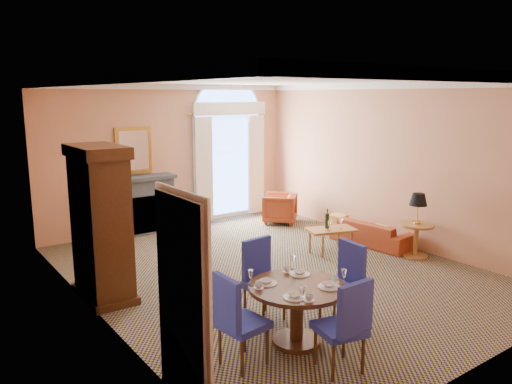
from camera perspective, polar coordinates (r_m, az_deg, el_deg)
ground at (r=8.66m, az=1.96°, el=-8.99°), size 7.50×7.50×0.00m
room_envelope at (r=8.67m, az=-0.79°, el=8.03°), size 6.04×7.52×3.45m
armoire at (r=7.60m, az=-17.30°, el=-3.73°), size 0.65×1.15×2.27m
dining_table at (r=6.12m, az=4.71°, el=-12.23°), size 1.18×1.18×0.94m
dining_chair_north at (r=6.78m, az=0.54°, el=-9.29°), size 0.52×0.54×1.07m
dining_chair_south at (r=5.54m, az=10.34°, el=-14.29°), size 0.57×0.57×1.07m
dining_chair_east at (r=6.73m, az=10.24°, el=-9.61°), size 0.58×0.58×1.07m
dining_chair_west at (r=5.58m, az=-2.36°, el=-13.90°), size 0.53×0.53×1.07m
sofa at (r=10.31m, az=13.10°, el=-4.56°), size 0.83×1.74×0.49m
armchair at (r=11.75m, az=2.72°, el=-1.86°), size 1.06×1.06×0.69m
coffee_table at (r=9.67m, az=8.58°, el=-4.29°), size 1.01×0.75×0.83m
side_table at (r=9.62m, az=17.94°, el=-2.95°), size 0.64×0.64×1.18m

